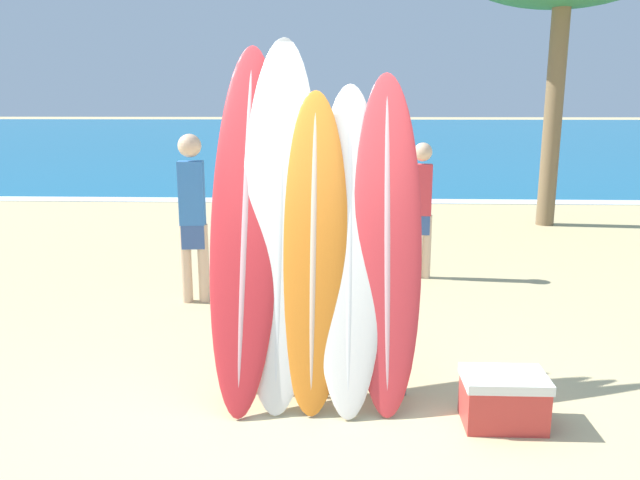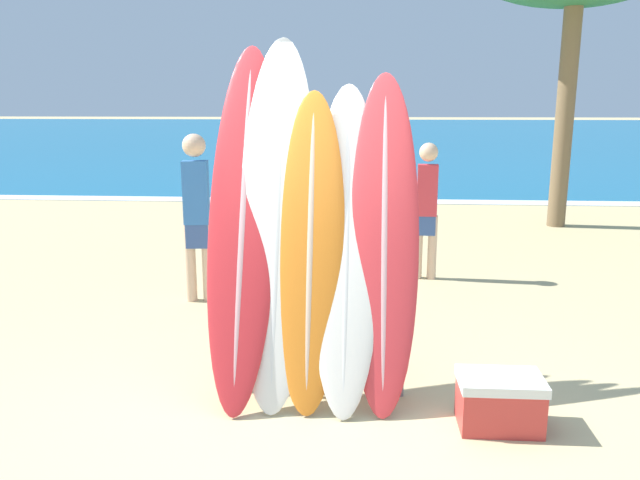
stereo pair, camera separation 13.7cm
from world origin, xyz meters
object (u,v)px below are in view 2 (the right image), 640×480
object	(u,v)px
surfboard_slot_3	(346,244)
person_far_left	(427,206)
surfboard_slot_1	(277,218)
cooler_box	(499,401)
surfboard_slot_2	(310,248)
surfboard_slot_0	(243,221)
surfboard_slot_4	(384,239)
surfboard_rack	(312,328)
person_near_water	(320,166)
person_mid_beach	(197,212)

from	to	relation	value
surfboard_slot_3	person_far_left	xyz separation A→B (m)	(0.86, 3.04, -0.23)
surfboard_slot_1	cooler_box	world-z (taller)	surfboard_slot_1
surfboard_slot_1	surfboard_slot_2	bearing A→B (deg)	-18.67
surfboard_slot_0	surfboard_slot_4	xyz separation A→B (m)	(0.99, -0.05, -0.10)
surfboard_rack	surfboard_slot_1	xyz separation A→B (m)	(-0.25, 0.10, 0.77)
surfboard_slot_0	surfboard_slot_1	world-z (taller)	surfboard_slot_1
surfboard_slot_2	surfboard_rack	bearing A→B (deg)	-57.46
surfboard_slot_3	person_near_water	xyz separation A→B (m)	(-0.65, 7.01, -0.17)
cooler_box	surfboard_slot_3	bearing A→B (deg)	156.42
surfboard_slot_4	cooler_box	distance (m)	1.30
surfboard_slot_2	surfboard_slot_3	distance (m)	0.25
surfboard_slot_1	person_far_left	world-z (taller)	surfboard_slot_1
surfboard_rack	cooler_box	xyz separation A→B (m)	(1.25, -0.39, -0.32)
surfboard_slot_4	surfboard_slot_2	bearing A→B (deg)	-176.40
surfboard_slot_2	surfboard_slot_4	distance (m)	0.52
surfboard_slot_4	cooler_box	size ratio (longest dim) A/B	4.26
surfboard_slot_1	person_far_left	distance (m)	3.30
surfboard_slot_0	surfboard_slot_1	distance (m)	0.24
person_near_water	person_mid_beach	distance (m)	5.07
surfboard_slot_4	cooler_box	xyz separation A→B (m)	(0.75, -0.45, -0.97)
surfboard_rack	surfboard_slot_1	distance (m)	0.82
person_far_left	surfboard_slot_0	bearing A→B (deg)	65.69
person_near_water	cooler_box	world-z (taller)	person_near_water
surfboard_slot_2	person_far_left	distance (m)	3.27
surfboard_rack	surfboard_slot_0	xyz separation A→B (m)	(-0.50, 0.11, 0.75)
person_far_left	person_mid_beach	bearing A→B (deg)	26.29
surfboard_rack	person_mid_beach	bearing A→B (deg)	123.32
surfboard_slot_4	surfboard_slot_3	bearing A→B (deg)	-178.84
surfboard_rack	surfboard_slot_2	distance (m)	0.58
surfboard_rack	person_far_left	xyz separation A→B (m)	(1.10, 3.09, 0.38)
surfboard_rack	cooler_box	world-z (taller)	surfboard_rack
surfboard_slot_3	person_far_left	distance (m)	3.17
surfboard_rack	surfboard_slot_3	world-z (taller)	surfboard_slot_3
person_near_water	surfboard_slot_4	bearing A→B (deg)	-137.40
surfboard_slot_1	cooler_box	size ratio (longest dim) A/B	4.73
surfboard_slot_0	person_far_left	xyz separation A→B (m)	(1.59, 2.99, -0.37)
person_near_water	person_mid_beach	world-z (taller)	person_mid_beach
surfboard_slot_3	cooler_box	bearing A→B (deg)	-23.58
surfboard_slot_0	surfboard_slot_3	size ratio (longest dim) A/B	1.13
cooler_box	surfboard_slot_4	bearing A→B (deg)	149.20
person_mid_beach	person_far_left	size ratio (longest dim) A/B	1.09
surfboard_slot_1	person_mid_beach	distance (m)	2.28
surfboard_rack	person_far_left	distance (m)	3.30
surfboard_rack	surfboard_slot_4	distance (m)	0.81
person_far_left	person_near_water	bearing A→B (deg)	-65.27
surfboard_slot_1	person_far_left	size ratio (longest dim) A/B	1.58
surfboard_slot_4	person_near_water	size ratio (longest dim) A/B	1.33
person_far_left	surfboard_slot_2	bearing A→B (deg)	73.87
surfboard_rack	person_near_water	bearing A→B (deg)	93.40
surfboard_slot_1	person_mid_beach	xyz separation A→B (m)	(-1.11, 1.97, -0.31)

